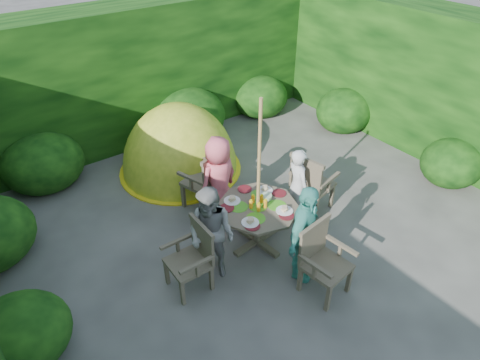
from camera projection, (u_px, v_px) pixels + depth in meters
ground at (276, 238)px, 6.12m from camera, size 60.00×60.00×0.00m
hedge_enclosure at (221, 125)px, 6.29m from camera, size 9.00×9.00×2.50m
patio_table at (258, 212)px, 5.74m from camera, size 1.23×1.23×0.78m
parasol_pole at (259, 178)px, 5.42m from camera, size 0.05×0.05×2.20m
garden_chair_right at (310, 183)px, 6.36m from camera, size 0.62×0.67×0.97m
garden_chair_left at (193, 257)px, 5.17m from camera, size 0.48×0.53×0.87m
garden_chair_back at (207, 179)px, 6.43m from camera, size 0.71×0.67×0.98m
garden_chair_front at (322, 259)px, 5.11m from camera, size 0.60×0.55×0.91m
child_right at (297, 186)px, 6.16m from camera, size 0.35×0.48×1.19m
child_left at (211, 234)px, 5.24m from camera, size 0.71×0.78×1.30m
child_back at (219, 179)px, 6.15m from camera, size 0.71×0.52×1.35m
child_front at (304, 234)px, 5.18m from camera, size 0.87×0.64×1.37m
dome_tent at (181, 170)px, 7.59m from camera, size 2.13×2.13×2.44m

